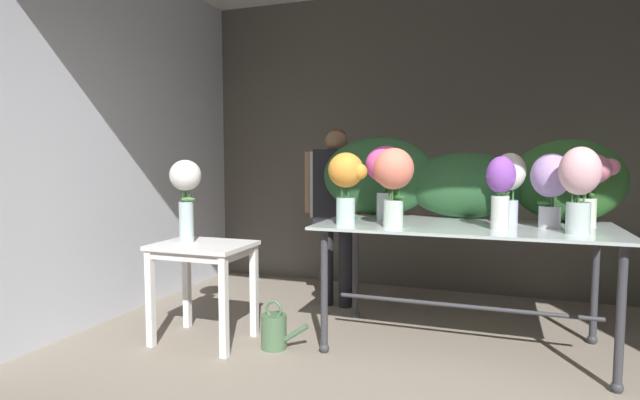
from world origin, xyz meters
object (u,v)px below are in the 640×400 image
(vase_coral_anemones, at_px, (393,178))
(side_table_white, at_px, (203,258))
(vase_lilac_carnations, at_px, (550,183))
(watering_can, at_px, (275,331))
(vase_ivory_hydrangea, at_px, (509,181))
(vase_violet_snapdragons, at_px, (501,188))
(display_table_glass, at_px, (464,242))
(vase_sunset_tulips, at_px, (346,180))
(vase_blush_peonies, at_px, (579,183))
(florist, at_px, (336,198))
(vase_fuchsia_lilies, at_px, (386,172))
(vase_rosy_roses, at_px, (588,177))
(vase_white_roses_tall, at_px, (186,189))

(vase_coral_anemones, bearing_deg, side_table_white, -172.25)
(vase_lilac_carnations, xyz_separation_m, watering_can, (-1.77, -0.48, -1.05))
(vase_ivory_hydrangea, xyz_separation_m, vase_violet_snapdragons, (-0.05, -0.32, -0.03))
(vase_lilac_carnations, bearing_deg, side_table_white, -167.49)
(display_table_glass, distance_m, vase_sunset_tulips, 0.92)
(display_table_glass, bearing_deg, vase_ivory_hydrangea, 26.72)
(vase_coral_anemones, bearing_deg, vase_blush_peonies, 4.18)
(florist, xyz_separation_m, vase_sunset_tulips, (0.38, -0.96, 0.21))
(vase_fuchsia_lilies, bearing_deg, vase_lilac_carnations, 0.40)
(vase_lilac_carnations, relative_size, vase_rosy_roses, 1.00)
(vase_fuchsia_lilies, height_order, vase_coral_anemones, vase_fuchsia_lilies)
(vase_lilac_carnations, relative_size, vase_fuchsia_lilies, 0.90)
(vase_rosy_roses, relative_size, vase_violet_snapdragons, 1.05)
(vase_lilac_carnations, height_order, vase_coral_anemones, vase_coral_anemones)
(vase_sunset_tulips, distance_m, watering_can, 1.17)
(vase_ivory_hydrangea, distance_m, vase_violet_snapdragons, 0.33)
(side_table_white, xyz_separation_m, vase_rosy_roses, (2.56, 0.68, 0.59))
(vase_rosy_roses, bearing_deg, florist, 166.06)
(side_table_white, relative_size, vase_coral_anemones, 1.38)
(vase_fuchsia_lilies, distance_m, vase_white_roses_tall, 1.46)
(vase_lilac_carnations, distance_m, vase_white_roses_tall, 2.50)
(display_table_glass, distance_m, vase_fuchsia_lilies, 0.73)
(vase_lilac_carnations, distance_m, vase_rosy_roses, 0.29)
(vase_blush_peonies, bearing_deg, vase_sunset_tulips, -177.24)
(vase_rosy_roses, bearing_deg, vase_ivory_hydrangea, -174.71)
(vase_fuchsia_lilies, distance_m, vase_sunset_tulips, 0.38)
(display_table_glass, height_order, side_table_white, display_table_glass)
(display_table_glass, xyz_separation_m, vase_ivory_hydrangea, (0.28, 0.14, 0.42))
(florist, relative_size, vase_fuchsia_lilies, 2.92)
(vase_fuchsia_lilies, bearing_deg, florist, 132.37)
(vase_blush_peonies, bearing_deg, vase_violet_snapdragons, 174.30)
(florist, xyz_separation_m, watering_can, (-0.09, -1.12, -0.85))
(vase_ivory_hydrangea, bearing_deg, vase_fuchsia_lilies, -171.53)
(vase_blush_peonies, bearing_deg, vase_coral_anemones, -175.82)
(florist, xyz_separation_m, vase_blush_peonies, (1.81, -0.89, 0.21))
(vase_blush_peonies, bearing_deg, vase_ivory_hydrangea, 136.64)
(florist, distance_m, vase_blush_peonies, 2.03)
(display_table_glass, bearing_deg, vase_blush_peonies, -18.53)
(vase_violet_snapdragons, bearing_deg, vase_rosy_roses, 33.89)
(display_table_glass, distance_m, vase_lilac_carnations, 0.68)
(vase_white_roses_tall, bearing_deg, vase_blush_peonies, 5.81)
(vase_blush_peonies, bearing_deg, vase_fuchsia_lilies, 168.79)
(side_table_white, distance_m, vase_white_roses_tall, 0.52)
(vase_lilac_carnations, bearing_deg, vase_white_roses_tall, -168.17)
(vase_blush_peonies, height_order, vase_fuchsia_lilies, vase_fuchsia_lilies)
(vase_fuchsia_lilies, xyz_separation_m, watering_can, (-0.68, -0.47, -1.11))
(vase_sunset_tulips, height_order, vase_violet_snapdragons, vase_sunset_tulips)
(watering_can, bearing_deg, vase_lilac_carnations, 15.03)
(side_table_white, bearing_deg, vase_coral_anemones, 7.75)
(side_table_white, height_order, vase_blush_peonies, vase_blush_peonies)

